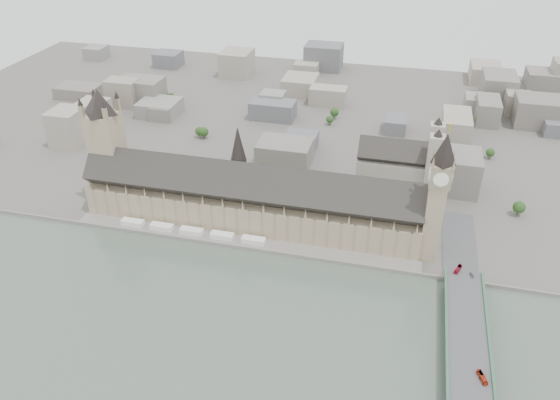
% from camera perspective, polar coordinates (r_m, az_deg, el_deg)
% --- Properties ---
extents(ground, '(900.00, 900.00, 0.00)m').
position_cam_1_polar(ground, '(424.66, -3.82, -3.92)').
color(ground, '#595651').
rests_on(ground, ground).
extents(embankment_wall, '(600.00, 1.50, 3.00)m').
position_cam_1_polar(embankment_wall, '(412.32, -4.44, -4.93)').
color(embankment_wall, slate).
rests_on(embankment_wall, ground).
extents(river_terrace, '(270.00, 15.00, 2.00)m').
position_cam_1_polar(river_terrace, '(418.32, -4.13, -4.39)').
color(river_terrace, slate).
rests_on(river_terrace, ground).
extents(terrace_tents, '(118.00, 7.00, 4.00)m').
position_cam_1_polar(terrace_tents, '(429.26, -9.23, -3.22)').
color(terrace_tents, white).
rests_on(terrace_tents, river_terrace).
extents(palace_of_westminster, '(265.00, 40.73, 55.44)m').
position_cam_1_polar(palace_of_westminster, '(427.67, -3.15, 0.04)').
color(palace_of_westminster, tan).
rests_on(palace_of_westminster, ground).
extents(elizabeth_tower, '(17.00, 17.00, 107.50)m').
position_cam_1_polar(elizabeth_tower, '(385.85, 16.20, 1.03)').
color(elizabeth_tower, tan).
rests_on(elizabeth_tower, ground).
extents(victoria_tower, '(30.00, 30.00, 100.00)m').
position_cam_1_polar(victoria_tower, '(464.28, -17.69, 5.77)').
color(victoria_tower, tan).
rests_on(victoria_tower, ground).
extents(central_tower, '(13.00, 13.00, 48.00)m').
position_cam_1_polar(central_tower, '(418.37, -4.35, 4.76)').
color(central_tower, gray).
rests_on(central_tower, ground).
extents(westminster_bridge, '(25.00, 325.00, 10.25)m').
position_cam_1_polar(westminster_bridge, '(344.60, 18.93, -15.14)').
color(westminster_bridge, '#474749').
rests_on(westminster_bridge, ground).
extents(westminster_abbey, '(68.00, 36.00, 64.00)m').
position_cam_1_polar(westminster_abbey, '(477.05, 12.41, 3.21)').
color(westminster_abbey, '#A09B90').
rests_on(westminster_abbey, ground).
extents(city_skyline_inland, '(720.00, 360.00, 38.00)m').
position_cam_1_polar(city_skyline_inland, '(625.79, 2.87, 10.34)').
color(city_skyline_inland, gray).
rests_on(city_skyline_inland, ground).
extents(park_trees, '(110.00, 30.00, 15.00)m').
position_cam_1_polar(park_trees, '(471.00, -2.86, 1.13)').
color(park_trees, '#1D3F16').
rests_on(park_trees, ground).
extents(red_bus_north, '(5.86, 10.21, 2.80)m').
position_cam_1_polar(red_bus_north, '(393.69, 18.11, -6.87)').
color(red_bus_north, '#B0142F').
rests_on(red_bus_north, westminster_bridge).
extents(red_bus_south, '(5.59, 9.89, 2.71)m').
position_cam_1_polar(red_bus_south, '(327.22, 20.37, -16.97)').
color(red_bus_south, red).
rests_on(red_bus_south, westminster_bridge).
extents(car_approach, '(2.92, 5.03, 1.37)m').
position_cam_1_polar(car_approach, '(392.34, 19.41, -7.43)').
color(car_approach, gray).
rests_on(car_approach, westminster_bridge).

